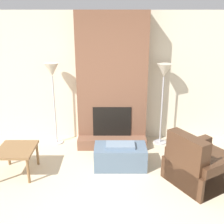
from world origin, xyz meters
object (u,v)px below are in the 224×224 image
ottoman (120,156)px  floor_lamp_left (52,76)px  armchair (201,167)px  side_table (16,152)px  floor_lamp_right (164,77)px

ottoman → floor_lamp_left: (-1.29, 0.96, 1.20)m
armchair → side_table: size_ratio=2.05×
ottoman → armchair: bearing=-19.8°
side_table → floor_lamp_right: 2.99m
floor_lamp_right → ottoman: bearing=-131.5°
ottoman → floor_lamp_right: 1.75m
ottoman → floor_lamp_right: floor_lamp_right is taller
armchair → side_table: armchair is taller
ottoman → floor_lamp_left: floor_lamp_left is taller
armchair → floor_lamp_right: size_ratio=0.81×
ottoman → floor_lamp_right: bearing=48.5°
ottoman → armchair: size_ratio=0.67×
floor_lamp_left → floor_lamp_right: floor_lamp_left is taller
side_table → floor_lamp_right: bearing=24.7°
side_table → floor_lamp_right: (2.56, 1.18, 0.99)m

